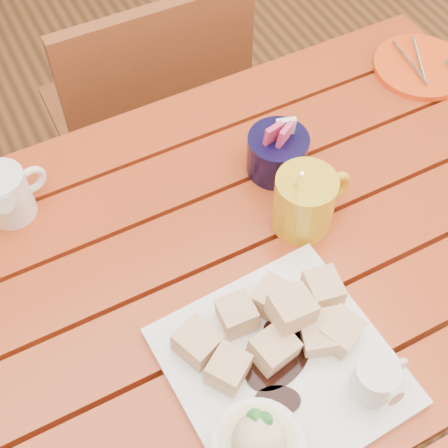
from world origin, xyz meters
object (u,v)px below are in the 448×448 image
orange_saucer (421,66)px  chair_far (150,119)px  table (224,332)px  coffee_mug_right (306,201)px  dessert_plate (280,378)px

orange_saucer → chair_far: 0.62m
table → orange_saucer: (0.53, 0.25, 0.11)m
coffee_mug_right → chair_far: 0.66m
coffee_mug_right → orange_saucer: coffee_mug_right is taller
table → coffee_mug_right: size_ratio=8.10×
dessert_plate → chair_far: size_ratio=0.34×
dessert_plate → orange_saucer: (0.53, 0.39, -0.02)m
table → orange_saucer: bearing=25.3°
dessert_plate → orange_saucer: dessert_plate is taller
orange_saucer → coffee_mug_right: bearing=-152.8°
table → coffee_mug_right: coffee_mug_right is taller
dessert_plate → coffee_mug_right: 0.26m
orange_saucer → table: bearing=-154.7°
coffee_mug_right → orange_saucer: bearing=24.0°
table → coffee_mug_right: (0.16, 0.06, 0.16)m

